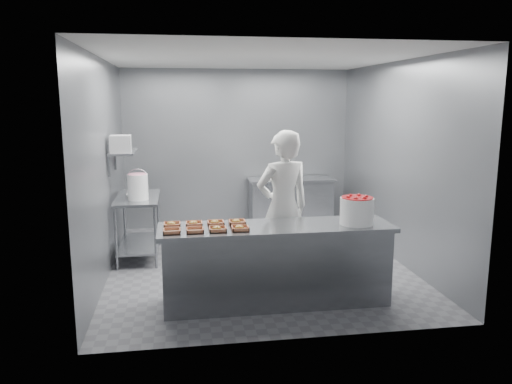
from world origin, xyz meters
TOP-DOWN VIEW (x-y plane):
  - floor at (0.00, 0.00)m, footprint 4.50×4.50m
  - ceiling at (0.00, 0.00)m, footprint 4.50×4.50m
  - wall_back at (0.00, 2.25)m, footprint 4.00×0.04m
  - wall_left at (-2.00, 0.00)m, footprint 0.04×4.50m
  - wall_right at (2.00, 0.00)m, footprint 0.04×4.50m
  - service_counter at (0.00, -1.35)m, footprint 2.60×0.70m
  - prep_table at (-1.65, 0.60)m, footprint 0.60×1.20m
  - back_counter at (0.90, 1.90)m, footprint 1.50×0.60m
  - wall_shelf at (-1.82, 0.60)m, footprint 0.35×0.90m
  - tray_0 at (-1.14, -1.49)m, footprint 0.19×0.18m
  - tray_1 at (-0.90, -1.49)m, footprint 0.19×0.18m
  - tray_2 at (-0.66, -1.49)m, footprint 0.19×0.18m
  - tray_3 at (-0.42, -1.49)m, footprint 0.19×0.18m
  - tray_4 at (-1.14, -1.21)m, footprint 0.19×0.18m
  - tray_5 at (-0.90, -1.21)m, footprint 0.19×0.18m
  - tray_6 at (-0.66, -1.21)m, footprint 0.19×0.18m
  - tray_7 at (-0.42, -1.21)m, footprint 0.19×0.18m
  - worker at (0.21, -0.73)m, footprint 0.79×0.62m
  - strawberry_tub at (0.90, -1.43)m, footprint 0.37×0.37m
  - glaze_bucket at (-1.62, 0.38)m, footprint 0.30×0.28m
  - bucket_lid at (-1.66, 0.70)m, footprint 0.41×0.41m
  - rag at (-1.62, 0.87)m, footprint 0.15×0.13m
  - appliance at (-1.82, 0.34)m, footprint 0.28×0.32m
  - paper_stack at (0.62, 1.90)m, footprint 0.33×0.26m

SIDE VIEW (x-z plane):
  - floor at x=0.00m, z-range 0.00..0.00m
  - back_counter at x=0.90m, z-range 0.00..0.90m
  - service_counter at x=0.00m, z-range 0.00..0.90m
  - prep_table at x=-1.65m, z-range 0.14..1.04m
  - rag at x=-1.62m, z-range 0.90..0.92m
  - bucket_lid at x=-1.66m, z-range 0.90..0.92m
  - tray_0 at x=-1.14m, z-range 0.90..0.94m
  - tray_1 at x=-0.90m, z-range 0.90..0.94m
  - tray_2 at x=-0.66m, z-range 0.89..0.95m
  - tray_3 at x=-0.42m, z-range 0.89..0.95m
  - tray_4 at x=-1.14m, z-range 0.89..0.95m
  - tray_5 at x=-0.90m, z-range 0.89..0.95m
  - tray_6 at x=-0.66m, z-range 0.89..0.95m
  - tray_7 at x=-0.42m, z-range 0.89..0.95m
  - paper_stack at x=0.62m, z-range 0.90..0.96m
  - worker at x=0.21m, z-range 0.00..1.91m
  - strawberry_tub at x=0.90m, z-range 0.91..1.22m
  - glaze_bucket at x=-1.62m, z-range 0.87..1.31m
  - wall_back at x=0.00m, z-range 0.00..2.80m
  - wall_left at x=-2.00m, z-range 0.00..2.80m
  - wall_right at x=2.00m, z-range 0.00..2.80m
  - wall_shelf at x=-1.82m, z-range 1.54..1.56m
  - appliance at x=-1.82m, z-range 1.56..1.80m
  - ceiling at x=0.00m, z-range 2.80..2.80m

